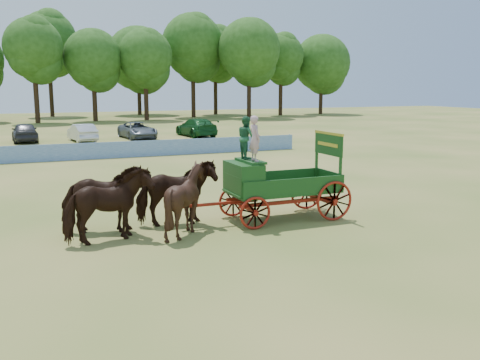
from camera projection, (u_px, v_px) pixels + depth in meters
name	position (u px, v px, depth m)	size (l,w,h in m)	color
ground	(231.00, 222.00, 18.41)	(160.00, 160.00, 0.00)	#AC8E4D
horse_lead_left	(108.00, 206.00, 15.81)	(1.19, 2.61, 2.21)	black
horse_lead_right	(102.00, 199.00, 16.81)	(1.19, 2.61, 2.21)	black
horse_wheel_left	(186.00, 199.00, 16.72)	(1.78, 2.01, 2.21)	black
horse_wheel_right	(176.00, 193.00, 17.72)	(1.19, 2.61, 2.21)	black
farm_dray	(264.00, 176.00, 18.29)	(6.00, 2.00, 3.65)	#9F1D0F
sponsor_banner	(113.00, 150.00, 34.28)	(26.00, 0.08, 1.05)	#1B5294
parked_cars	(19.00, 134.00, 43.15)	(36.99, 7.24, 1.64)	silver
treeline	(50.00, 48.00, 70.77)	(91.60, 23.04, 15.32)	#382314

